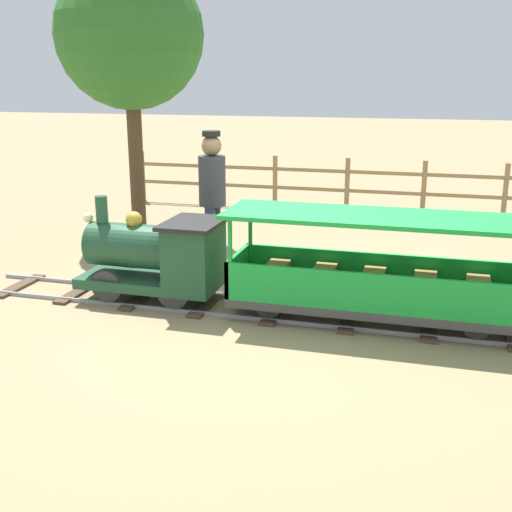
% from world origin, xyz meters
% --- Properties ---
extents(ground_plane, '(60.00, 60.00, 0.00)m').
position_xyz_m(ground_plane, '(0.00, 0.00, 0.00)').
color(ground_plane, '#8C7A56').
extents(track, '(0.76, 6.40, 0.04)m').
position_xyz_m(track, '(0.00, 0.04, 0.02)').
color(track, gray).
rests_on(track, ground_plane).
extents(locomotive, '(0.72, 1.44, 1.01)m').
position_xyz_m(locomotive, '(0.00, 1.24, 0.48)').
color(locomotive, '#1E472D').
rests_on(locomotive, ground_plane).
extents(passenger_car, '(0.82, 2.70, 0.97)m').
position_xyz_m(passenger_car, '(0.00, -0.86, 0.42)').
color(passenger_car, '#3F3F3F').
rests_on(passenger_car, ground_plane).
extents(conductor_person, '(0.30, 0.30, 1.62)m').
position_xyz_m(conductor_person, '(1.03, 1.03, 0.96)').
color(conductor_person, '#282D47').
rests_on(conductor_person, ground_plane).
extents(oak_tree_far, '(1.98, 1.98, 3.71)m').
position_xyz_m(oak_tree_far, '(2.57, 2.70, 2.71)').
color(oak_tree_far, '#4C3823').
rests_on(oak_tree_far, ground_plane).
extents(fence_section, '(0.08, 7.48, 0.90)m').
position_xyz_m(fence_section, '(4.91, 0.04, 0.48)').
color(fence_section, '#93754C').
rests_on(fence_section, ground_plane).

